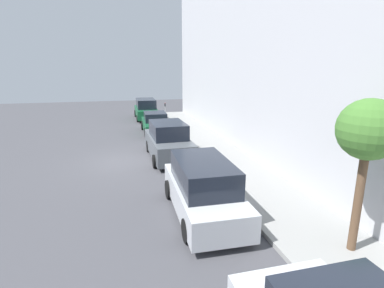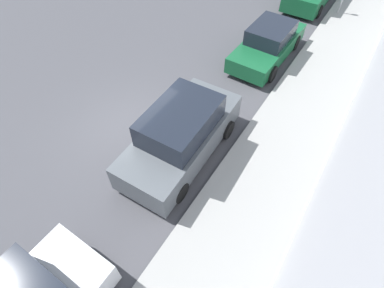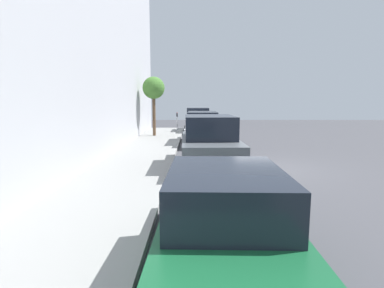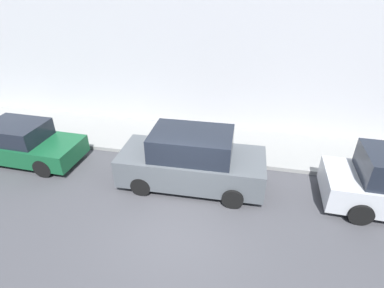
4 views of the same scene
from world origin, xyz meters
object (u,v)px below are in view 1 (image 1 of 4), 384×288
Objects in this scene: parked_minivan_fifth at (146,109)px; street_tree at (368,132)px; parked_suv_third at (168,141)px; parked_sedan_fourth at (155,123)px; parked_minivan_second at (203,188)px; parking_meter_far at (165,109)px.

street_tree is (3.16, -22.93, 2.42)m from parked_minivan_fifth.
parked_sedan_fourth is at bearing 88.72° from parked_suv_third.
parked_sedan_fourth is (0.11, 13.33, -0.20)m from parked_minivan_second.
parking_meter_far reaches higher than parked_sedan_fourth.
parked_suv_third is (-0.03, 6.66, 0.01)m from parked_minivan_second.
street_tree is (3.24, -9.81, 2.41)m from parked_suv_third.
parked_minivan_second reaches higher than parking_meter_far.
parking_meter_far is at bearing -21.16° from parked_minivan_fifth.
parked_suv_third reaches higher than parked_minivan_second.
parked_minivan_second is 19.78m from parked_minivan_fifth.
parked_suv_third is 3.43× the size of parking_meter_far.
parking_meter_far is at bearing 81.63° from parked_suv_third.
parked_minivan_second is 1.23× the size of street_tree.
parked_sedan_fourth is at bearing -89.42° from parked_minivan_fifth.
parked_minivan_fifth is at bearing 89.86° from parked_minivan_second.
street_tree reaches higher than parked_minivan_second.
parked_sedan_fourth is 0.92× the size of parked_minivan_fifth.
street_tree is at bearing -82.15° from parked_minivan_fifth.
street_tree is at bearing -79.36° from parked_sedan_fourth.
parked_minivan_second is at bearing -90.49° from parked_sedan_fourth.
street_tree is (3.21, -3.15, 2.42)m from parked_minivan_second.
parked_suv_third is at bearing -90.37° from parked_minivan_fifth.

